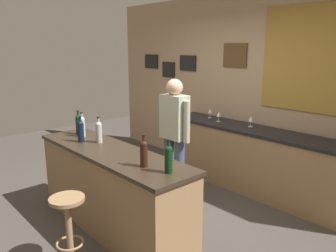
{
  "coord_description": "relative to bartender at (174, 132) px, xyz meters",
  "views": [
    {
      "loc": [
        2.97,
        -2.24,
        2.0
      ],
      "look_at": [
        -0.02,
        0.45,
        1.05
      ],
      "focal_mm": 35.84,
      "sensor_mm": 36.0,
      "label": 1
    }
  ],
  "objects": [
    {
      "name": "wine_bottle_f",
      "position": [
        0.96,
        -0.97,
        0.12
      ],
      "size": [
        0.07,
        0.07,
        0.31
      ],
      "color": "black",
      "rests_on": "bar_counter"
    },
    {
      "name": "bar_counter",
      "position": [
        0.05,
        -0.99,
        -0.47
      ],
      "size": [
        2.23,
        0.6,
        0.92
      ],
      "color": "olive",
      "rests_on": "ground_plane"
    },
    {
      "name": "wine_glass_b",
      "position": [
        -0.14,
        1.05,
        0.07
      ],
      "size": [
        0.07,
        0.07,
        0.16
      ],
      "color": "silver",
      "rests_on": "side_counter"
    },
    {
      "name": "wine_bottle_b",
      "position": [
        -0.66,
        -0.93,
        0.12
      ],
      "size": [
        0.07,
        0.07,
        0.31
      ],
      "color": "#999E99",
      "rests_on": "bar_counter"
    },
    {
      "name": "wine_glass_a",
      "position": [
        -0.4,
        1.15,
        0.07
      ],
      "size": [
        0.07,
        0.07,
        0.16
      ],
      "color": "silver",
      "rests_on": "side_counter"
    },
    {
      "name": "back_wall",
      "position": [
        0.06,
        1.44,
        0.48
      ],
      "size": [
        6.0,
        0.09,
        2.8
      ],
      "color": "tan",
      "rests_on": "ground_plane"
    },
    {
      "name": "side_counter",
      "position": [
        0.45,
        1.06,
        -0.48
      ],
      "size": [
        2.76,
        0.56,
        0.9
      ],
      "color": "olive",
      "rests_on": "ground_plane"
    },
    {
      "name": "wine_bottle_e",
      "position": [
        0.69,
        -1.03,
        0.12
      ],
      "size": [
        0.07,
        0.07,
        0.31
      ],
      "color": "black",
      "rests_on": "bar_counter"
    },
    {
      "name": "wine_bottle_a",
      "position": [
        -0.8,
        -0.91,
        0.12
      ],
      "size": [
        0.07,
        0.07,
        0.31
      ],
      "color": "black",
      "rests_on": "bar_counter"
    },
    {
      "name": "ground_plane",
      "position": [
        0.05,
        -0.59,
        -0.94
      ],
      "size": [
        10.0,
        10.0,
        0.0
      ],
      "primitive_type": "plane",
      "color": "#423D38"
    },
    {
      "name": "bartender",
      "position": [
        0.0,
        0.0,
        0.0
      ],
      "size": [
        0.52,
        0.21,
        1.62
      ],
      "color": "#384766",
      "rests_on": "ground_plane"
    },
    {
      "name": "bar_stool",
      "position": [
        0.34,
        -1.65,
        -0.48
      ],
      "size": [
        0.32,
        0.32,
        0.68
      ],
      "color": "olive",
      "rests_on": "ground_plane"
    },
    {
      "name": "wine_bottle_d",
      "position": [
        -0.29,
        -0.92,
        0.12
      ],
      "size": [
        0.07,
        0.07,
        0.31
      ],
      "color": "#999E99",
      "rests_on": "bar_counter"
    },
    {
      "name": "wine_bottle_c",
      "position": [
        -0.46,
        -1.06,
        0.12
      ],
      "size": [
        0.07,
        0.07,
        0.31
      ],
      "color": "black",
      "rests_on": "bar_counter"
    },
    {
      "name": "wine_glass_c",
      "position": [
        0.38,
        1.12,
        0.07
      ],
      "size": [
        0.07,
        0.07,
        0.16
      ],
      "color": "silver",
      "rests_on": "side_counter"
    }
  ]
}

